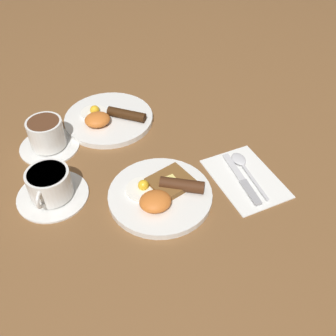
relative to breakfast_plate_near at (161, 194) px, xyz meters
The scene contains 8 objects.
ground_plane 0.01m from the breakfast_plate_near, 146.52° to the left, with size 3.00×3.00×0.00m, color brown.
breakfast_plate_near is the anchor object (origin of this frame).
breakfast_plate_far 0.32m from the breakfast_plate_near, 99.03° to the left, with size 0.24×0.24×0.05m.
teacup_near 0.24m from the breakfast_plate_near, 160.09° to the left, with size 0.16×0.16×0.07m.
teacup_far 0.34m from the breakfast_plate_near, 129.68° to the left, with size 0.15×0.15×0.08m.
napkin 0.21m from the breakfast_plate_near, ahead, with size 0.14×0.20×0.01m, color white.
knife 0.19m from the breakfast_plate_near, ahead, with size 0.02×0.17×0.01m.
spoon 0.22m from the breakfast_plate_near, ahead, with size 0.03×0.17×0.01m.
Camera 1 is at (-0.17, -0.57, 0.66)m, focal length 42.00 mm.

